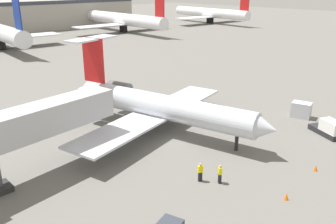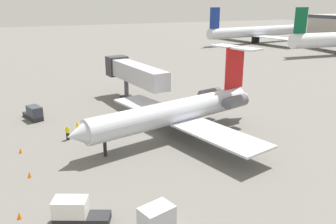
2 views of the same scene
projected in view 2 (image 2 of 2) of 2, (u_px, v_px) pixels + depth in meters
name	position (u px, v px, depth m)	size (l,w,h in m)	color
ground_plane	(149.00, 139.00, 41.19)	(400.00, 400.00, 0.10)	#66635E
regional_jet	(179.00, 110.00, 41.30)	(24.57, 26.01, 9.81)	silver
jet_bridge	(132.00, 72.00, 54.04)	(16.48, 4.72, 6.54)	#ADADB2
ground_crew_marshaller	(78.00, 128.00, 41.90)	(0.48, 0.43, 1.69)	black
ground_crew_loader	(68.00, 133.00, 40.53)	(0.45, 0.47, 1.69)	black
baggage_tug_lead	(76.00, 212.00, 25.38)	(2.97, 4.22, 1.90)	#262628
baggage_tug_trailing	(34.00, 113.00, 47.49)	(4.23, 2.48, 1.90)	#262628
cargo_container_uld	(157.00, 219.00, 24.34)	(2.13, 2.63, 1.92)	silver
traffic_cone_near	(19.00, 215.00, 25.95)	(0.36, 0.36, 0.55)	orange
traffic_cone_mid	(30.00, 175.00, 32.02)	(0.36, 0.36, 0.55)	orange
traffic_cone_far	(20.00, 151.00, 37.13)	(0.36, 0.36, 0.55)	orange
parked_airliner_west_end	(256.00, 32.00, 131.06)	(36.94, 43.59, 13.10)	silver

